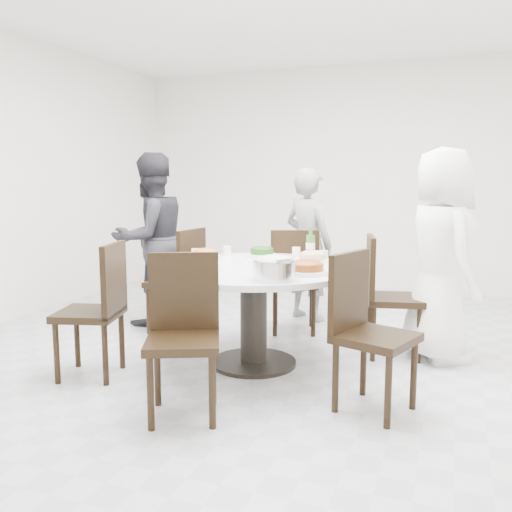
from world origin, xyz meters
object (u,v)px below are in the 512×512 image
(chair_s, at_px, (183,338))
(chair_ne, at_px, (394,296))
(chair_se, at_px, (376,334))
(chair_nw, at_px, (174,281))
(diner_right, at_px, (440,255))
(chair_sw, at_px, (89,310))
(diner_middle, at_px, (308,245))
(chair_n, at_px, (294,280))
(dining_table, at_px, (254,316))
(soup_bowl, at_px, (189,268))
(rice_bowl, at_px, (274,270))
(beverage_bottle, at_px, (310,244))
(diner_left, at_px, (151,239))

(chair_s, bearing_deg, chair_ne, 33.01)
(chair_s, relative_size, chair_se, 1.00)
(chair_nw, relative_size, diner_right, 0.58)
(chair_ne, xyz_separation_m, chair_se, (0.02, -1.11, 0.00))
(chair_sw, relative_size, diner_middle, 0.63)
(chair_ne, relative_size, chair_sw, 1.00)
(chair_se, bearing_deg, chair_n, 51.73)
(chair_ne, bearing_deg, dining_table, 108.55)
(diner_middle, distance_m, soup_bowl, 1.94)
(rice_bowl, bearing_deg, chair_nw, 141.62)
(chair_nw, bearing_deg, soup_bowl, 39.01)
(chair_sw, relative_size, beverage_bottle, 3.84)
(chair_ne, height_order, chair_s, same)
(diner_middle, relative_size, diner_left, 0.92)
(dining_table, bearing_deg, diner_right, 26.45)
(chair_sw, distance_m, soup_bowl, 0.79)
(chair_se, relative_size, diner_left, 0.58)
(chair_nw, height_order, soup_bowl, chair_nw)
(chair_ne, distance_m, chair_se, 1.11)
(dining_table, relative_size, beverage_bottle, 6.06)
(chair_s, xyz_separation_m, diner_right, (1.34, 1.63, 0.34))
(dining_table, xyz_separation_m, chair_sw, (-1.00, -0.62, 0.10))
(diner_left, bearing_deg, chair_n, 122.15)
(chair_nw, distance_m, rice_bowl, 1.69)
(chair_se, distance_m, beverage_bottle, 1.29)
(beverage_bottle, bearing_deg, chair_n, 119.95)
(dining_table, relative_size, diner_middle, 1.00)
(soup_bowl, bearing_deg, dining_table, 56.91)
(chair_se, bearing_deg, chair_sw, 112.48)
(diner_middle, bearing_deg, diner_left, 50.90)
(dining_table, bearing_deg, chair_sw, -147.98)
(dining_table, height_order, diner_left, diner_left)
(chair_s, height_order, beverage_bottle, beverage_bottle)
(chair_s, bearing_deg, rice_bowl, 31.19)
(chair_ne, relative_size, chair_s, 1.00)
(rice_bowl, bearing_deg, chair_ne, 58.30)
(soup_bowl, bearing_deg, chair_n, 77.53)
(chair_nw, distance_m, chair_se, 2.25)
(dining_table, distance_m, chair_s, 1.00)
(diner_left, distance_m, rice_bowl, 2.07)
(soup_bowl, bearing_deg, rice_bowl, 0.52)
(chair_nw, relative_size, rice_bowl, 3.46)
(soup_bowl, bearing_deg, diner_middle, 80.60)
(diner_right, distance_m, soup_bowl, 1.92)
(chair_nw, bearing_deg, chair_ne, 95.54)
(dining_table, height_order, rice_bowl, rice_bowl)
(chair_n, bearing_deg, beverage_bottle, 102.43)
(chair_s, bearing_deg, dining_table, 62.07)
(chair_ne, bearing_deg, soup_bowl, 116.62)
(chair_sw, distance_m, rice_bowl, 1.36)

